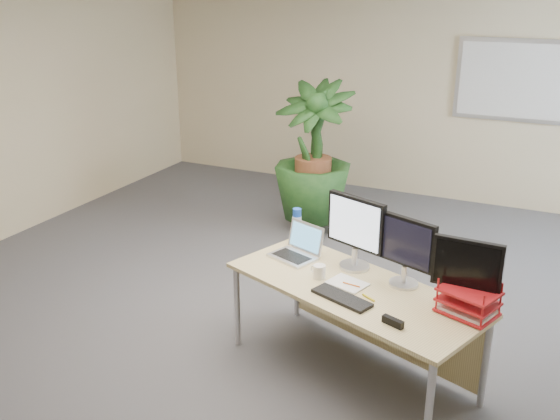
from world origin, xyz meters
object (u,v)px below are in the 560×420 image
at_px(monitor_left, 356,228).
at_px(laptop, 298,249).
at_px(floor_plant, 313,166).
at_px(desk, 361,300).
at_px(monitor_right, 406,247).

distance_m(monitor_left, laptop, 0.51).
xyz_separation_m(floor_plant, laptop, (0.74, -2.08, -0.00)).
relative_size(monitor_left, laptop, 1.31).
xyz_separation_m(floor_plant, monitor_left, (1.19, -2.10, 0.24)).
bearing_deg(monitor_left, desk, -57.07).
distance_m(desk, laptop, 0.65).
relative_size(desk, monitor_left, 3.61).
bearing_deg(monitor_right, desk, -162.76).
xyz_separation_m(desk, floor_plant, (-1.32, 2.29, 0.21)).
relative_size(desk, floor_plant, 1.29).
distance_m(desk, monitor_left, 0.51).
bearing_deg(floor_plant, monitor_left, -60.35).
height_order(desk, monitor_right, monitor_right).
relative_size(monitor_right, laptop, 1.19).
distance_m(monitor_right, laptop, 0.88).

